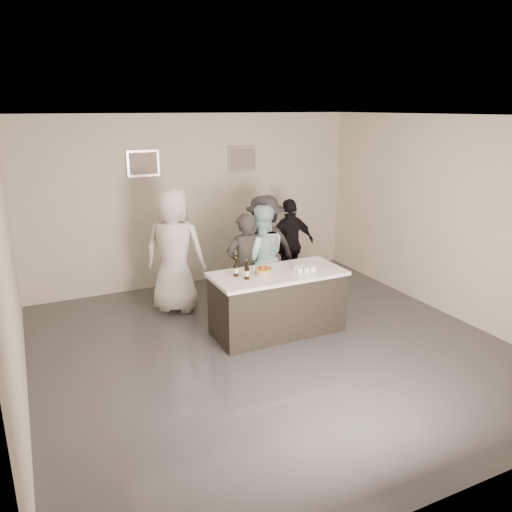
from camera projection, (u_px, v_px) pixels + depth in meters
name	position (u px, v px, depth m)	size (l,w,h in m)	color
floor	(272.00, 348.00, 6.69)	(6.00, 6.00, 0.00)	#3D3D42
ceiling	(274.00, 116.00, 5.83)	(6.00, 6.00, 0.00)	white
wall_back	(196.00, 201.00, 8.85)	(6.00, 0.04, 3.00)	beige
wall_front	(460.00, 334.00, 3.66)	(6.00, 0.04, 3.00)	beige
wall_left	(9.00, 272.00, 5.02)	(0.04, 6.00, 3.00)	beige
wall_right	(450.00, 218.00, 7.49)	(0.04, 6.00, 3.00)	beige
picture_left	(143.00, 163.00, 8.26)	(0.54, 0.04, 0.44)	#B2B2B7
picture_right	(242.00, 159.00, 9.00)	(0.54, 0.04, 0.44)	#B2B2B7
bar_counter	(277.00, 302.00, 7.04)	(1.86, 0.86, 0.90)	white
cake	(264.00, 272.00, 6.80)	(0.24, 0.24, 0.08)	orange
beer_bottle_a	(236.00, 267.00, 6.71)	(0.07, 0.07, 0.26)	black
beer_bottle_b	(247.00, 270.00, 6.59)	(0.07, 0.07, 0.26)	black
tumbler_cluster	(305.00, 268.00, 6.95)	(0.30, 0.19, 0.08)	orange
candles	(270.00, 280.00, 6.59)	(0.24, 0.08, 0.01)	pink
person_main_black	(244.00, 266.00, 7.48)	(0.59, 0.39, 1.62)	#242424
person_main_blue	(261.00, 258.00, 7.73)	(0.82, 0.64, 1.69)	#ADDCE2
person_guest_left	(174.00, 251.00, 7.68)	(0.95, 0.62, 1.95)	silver
person_guest_right	(290.00, 244.00, 8.71)	(0.94, 0.39, 1.60)	black
person_guest_back	(265.00, 247.00, 8.26)	(1.12, 0.64, 1.73)	#28252C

